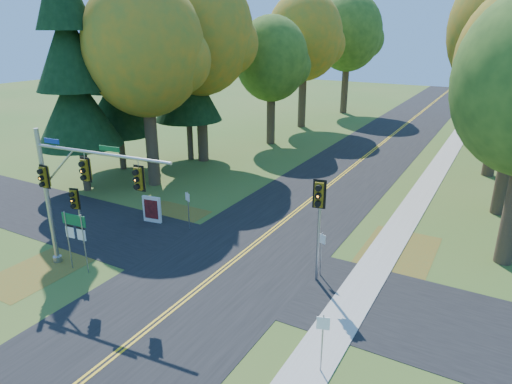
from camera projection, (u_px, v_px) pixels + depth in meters
The scene contains 26 objects.
ground at pixel (207, 282), 20.54m from camera, with size 160.00×160.00×0.00m, color #355F21.
road_main at pixel (207, 282), 20.53m from camera, with size 8.00×160.00×0.02m, color black.
road_cross at pixel (231, 263), 22.17m from camera, with size 60.00×6.00×0.02m, color black.
centerline_left at pixel (205, 281), 20.58m from camera, with size 0.10×160.00×0.01m, color gold.
centerline_right at pixel (209, 282), 20.48m from camera, with size 0.10×160.00×0.01m, color gold.
sidewalk_east at pixel (338, 323), 17.66m from camera, with size 1.60×160.00×0.06m, color #9E998E.
leaf_patch_w_near at pixel (156, 222), 26.81m from camera, with size 4.00×6.00×0.00m, color brown.
leaf_patch_e at pixel (392, 262), 22.30m from camera, with size 3.50×8.00×0.00m, color brown.
leaf_patch_w_far at pixel (40, 270), 21.55m from camera, with size 3.00×5.00×0.00m, color brown.
tree_w_a at pixel (146, 48), 30.11m from camera, with size 8.00×8.00×14.15m.
tree_w_b at pixel (200, 33), 35.73m from camera, with size 8.60×8.60×15.38m.
tree_w_c at pixel (272, 60), 42.24m from camera, with size 6.80×6.80×11.91m.
tree_w_d at pixel (305, 37), 49.01m from camera, with size 8.20×8.20×14.56m.
tree_e_d at pixel (505, 58), 40.32m from camera, with size 7.00×7.00×12.32m.
tree_w_e at pixel (349, 33), 57.27m from camera, with size 8.40×8.40×14.97m.
pine_a at pixel (69, 54), 29.01m from camera, with size 5.60×5.60×19.48m.
pine_b at pixel (113, 64), 34.14m from camera, with size 5.60×5.60×17.31m.
pine_c at pixel (185, 42), 36.32m from camera, with size 5.60×5.60×20.56m.
traffic_mast at pixel (73, 185), 20.18m from camera, with size 7.28×1.11×6.62m.
east_signal_pole at pixel (319, 206), 19.31m from camera, with size 0.56×0.66×4.88m.
ped_signal_pole at pixel (76, 203), 23.23m from camera, with size 0.49×0.58×3.18m.
route_sign_cluster at pixel (75, 230), 20.87m from camera, with size 1.36×0.19×2.92m.
info_kiosk at pixel (152, 210), 26.58m from camera, with size 1.16×0.33×1.59m.
reg_sign_e_north at pixel (321, 246), 20.62m from camera, with size 0.41×0.15×2.17m.
reg_sign_e_south at pixel (323, 334), 14.69m from camera, with size 0.42×0.16×2.24m.
reg_sign_w at pixel (188, 204), 25.41m from camera, with size 0.41×0.20×2.25m.
Camera 1 is at (10.74, -14.49, 10.86)m, focal length 32.00 mm.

